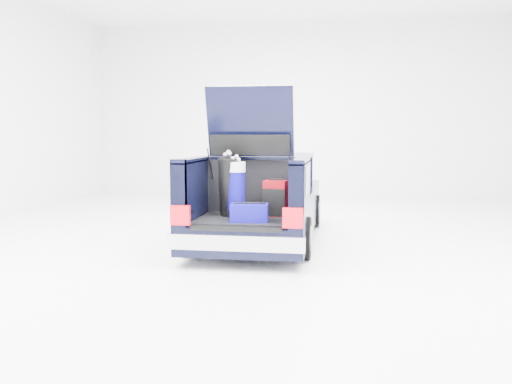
% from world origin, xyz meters
% --- Properties ---
extents(ground, '(14.00, 14.00, 0.00)m').
position_xyz_m(ground, '(0.00, 0.00, 0.00)').
color(ground, white).
rests_on(ground, ground).
extents(car, '(1.87, 4.65, 2.47)m').
position_xyz_m(car, '(-0.00, 0.11, 0.67)').
color(car, black).
rests_on(car, ground).
extents(red_suitcase, '(0.36, 0.27, 0.54)m').
position_xyz_m(red_suitcase, '(0.41, -1.24, 0.86)').
color(red_suitcase, maroon).
rests_on(red_suitcase, car).
extents(black_golf_bag, '(0.28, 0.40, 0.95)m').
position_xyz_m(black_golf_bag, '(-0.27, -1.36, 1.03)').
color(black_golf_bag, black).
rests_on(black_golf_bag, car).
extents(blue_golf_bag, '(0.30, 0.30, 0.89)m').
position_xyz_m(blue_golf_bag, '(-0.14, -1.41, 1.00)').
color(blue_golf_bag, black).
rests_on(blue_golf_bag, car).
extents(blue_duffel, '(0.53, 0.37, 0.26)m').
position_xyz_m(blue_duffel, '(0.12, -1.78, 0.72)').
color(blue_duffel, '#0A0470').
rests_on(blue_duffel, car).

